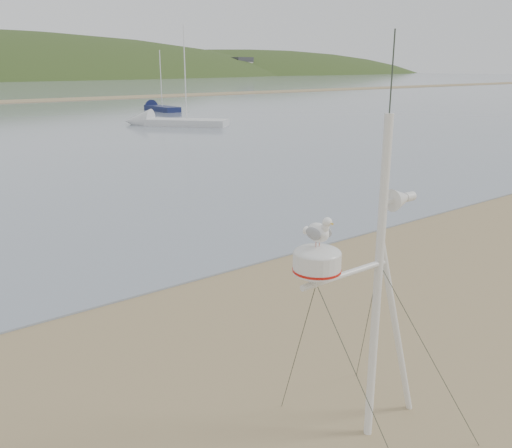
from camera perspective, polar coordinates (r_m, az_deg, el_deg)
ground at (r=7.54m, az=-12.68°, el=-21.21°), size 560.00×560.00×0.00m
mast_rig at (r=6.90m, az=12.22°, el=-13.18°), size 2.18×2.33×4.93m
sailboat_white_near at (r=43.77m, az=-10.26°, el=10.54°), size 6.93×7.53×8.15m
sailboat_blue_far at (r=58.93m, az=-10.64°, el=11.97°), size 1.66×6.53×6.49m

